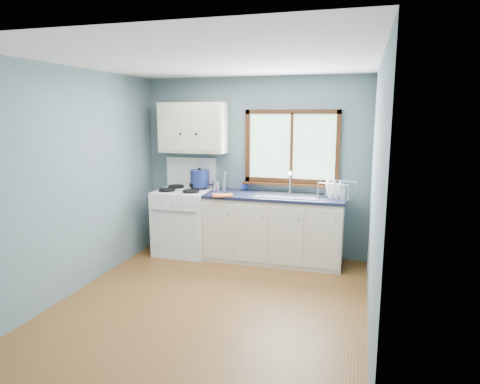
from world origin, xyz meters
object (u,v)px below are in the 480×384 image
(thermos, at_px, (224,181))
(dish_rack, at_px, (336,193))
(stockpot, at_px, (200,178))
(base_cabinets, at_px, (273,232))
(sink, at_px, (287,200))
(skillet, at_px, (199,185))
(gas_range, at_px, (184,220))
(utensil_crock, at_px, (216,186))

(thermos, xyz_separation_m, dish_rack, (1.56, -0.10, -0.08))
(thermos, bearing_deg, stockpot, -178.28)
(base_cabinets, height_order, sink, sink)
(base_cabinets, distance_m, sink, 0.48)
(dish_rack, bearing_deg, stockpot, -166.52)
(base_cabinets, bearing_deg, dish_rack, 3.15)
(sink, bearing_deg, skillet, 174.14)
(base_cabinets, distance_m, skillet, 1.28)
(gas_range, xyz_separation_m, thermos, (0.55, 0.16, 0.56))
(gas_range, bearing_deg, skillet, 42.07)
(utensil_crock, bearing_deg, gas_range, -165.40)
(skillet, relative_size, stockpot, 1.23)
(utensil_crock, bearing_deg, base_cabinets, -6.59)
(sink, height_order, dish_rack, sink)
(gas_range, distance_m, utensil_crock, 0.68)
(utensil_crock, xyz_separation_m, thermos, (0.10, 0.05, 0.06))
(base_cabinets, distance_m, stockpot, 1.31)
(base_cabinets, height_order, stockpot, stockpot)
(base_cabinets, relative_size, thermos, 6.83)
(skillet, xyz_separation_m, stockpot, (0.02, -0.00, 0.10))
(stockpot, height_order, dish_rack, stockpot)
(sink, relative_size, skillet, 2.04)
(stockpot, bearing_deg, gas_range, -141.18)
(stockpot, xyz_separation_m, dish_rack, (1.93, -0.09, -0.11))
(skillet, relative_size, dish_rack, 0.83)
(base_cabinets, height_order, thermos, thermos)
(base_cabinets, relative_size, sink, 2.20)
(skillet, distance_m, thermos, 0.39)
(gas_range, xyz_separation_m, skillet, (0.17, 0.15, 0.49))
(base_cabinets, xyz_separation_m, sink, (0.18, -0.00, 0.45))
(thermos, bearing_deg, dish_rack, -3.65)
(utensil_crock, relative_size, thermos, 1.30)
(skillet, xyz_separation_m, utensil_crock, (0.28, -0.04, 0.01))
(base_cabinets, relative_size, utensil_crock, 5.23)
(gas_range, bearing_deg, utensil_crock, 14.60)
(base_cabinets, height_order, utensil_crock, utensil_crock)
(gas_range, height_order, stockpot, gas_range)
(base_cabinets, distance_m, utensil_crock, 1.04)
(stockpot, bearing_deg, base_cabinets, -6.82)
(thermos, bearing_deg, gas_range, -163.55)
(thermos, bearing_deg, base_cabinets, -10.86)
(stockpot, xyz_separation_m, utensil_crock, (0.26, -0.03, -0.09))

